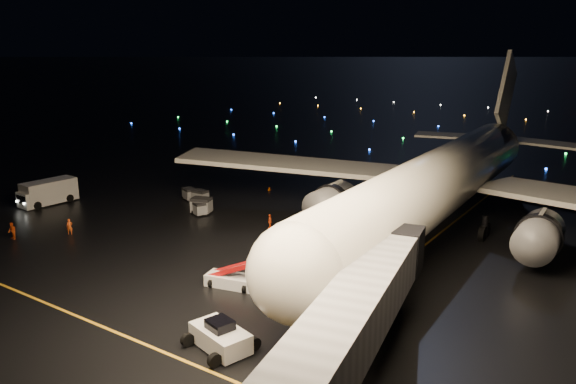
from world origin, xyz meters
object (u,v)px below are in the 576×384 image
crew_a (70,227)px  baggage_cart_2 (189,194)px  airliner (450,143)px  crew_b (12,231)px  baggage_cart_0 (201,206)px  belt_loader (232,269)px  service_truck (49,192)px  crew_c (270,221)px  baggage_cart_3 (200,196)px  pushback_tug (220,334)px  baggage_cart_1 (199,209)px

crew_a → baggage_cart_2: 16.74m
airliner → baggage_cart_2: airliner is taller
baggage_cart_2 → crew_a: bearing=-70.0°
airliner → crew_b: size_ratio=36.53×
baggage_cart_0 → baggage_cart_2: baggage_cart_0 is taller
belt_loader → baggage_cart_0: belt_loader is taller
service_truck → crew_c: bearing=18.2°
crew_a → crew_b: bearing=-178.0°
service_truck → baggage_cart_0: 19.79m
belt_loader → baggage_cart_2: 27.51m
crew_b → crew_c: crew_b is taller
crew_c → baggage_cart_3: bearing=-125.4°
crew_b → baggage_cart_3: bearing=80.4°
crew_c → baggage_cart_2: bearing=-123.7°
pushback_tug → belt_loader: size_ratio=0.67×
baggage_cart_2 → baggage_cart_3: size_ratio=0.99×
baggage_cart_0 → baggage_cart_1: 0.62m
crew_a → baggage_cart_0: (6.19, 13.14, 0.11)m
pushback_tug → baggage_cart_2: 36.87m
crew_b → baggage_cart_3: size_ratio=0.98×
service_truck → crew_c: size_ratio=5.04×
airliner → crew_a: bearing=-144.2°
baggage_cart_0 → baggage_cart_2: 6.43m
baggage_cart_1 → pushback_tug: bearing=-22.0°
service_truck → baggage_cart_1: service_truck is taller
pushback_tug → crew_c: pushback_tug is taller
service_truck → baggage_cart_1: bearing=23.8°
belt_loader → baggage_cart_1: belt_loader is taller
baggage_cart_3 → baggage_cart_1: bearing=-48.8°
pushback_tug → baggage_cart_3: size_ratio=2.32×
crew_a → baggage_cart_3: crew_a is taller
service_truck → baggage_cart_1: (18.55, 6.67, -0.72)m
service_truck → crew_a: service_truck is taller
belt_loader → baggage_cart_3: belt_loader is taller
airliner → baggage_cart_1: (-24.89, -11.53, -8.36)m
airliner → crew_b: (-34.64, -28.27, -8.24)m
service_truck → crew_a: size_ratio=4.85×
service_truck → crew_c: service_truck is taller
baggage_cart_3 → crew_a: bearing=-99.2°
belt_loader → baggage_cart_1: (-15.81, 13.25, -0.75)m
pushback_tug → crew_a: bearing=178.5°
crew_b → baggage_cart_0: bearing=67.9°
baggage_cart_1 → baggage_cart_3: bearing=153.6°
baggage_cart_3 → airliner: bearing=14.9°
belt_loader → baggage_cart_0: bearing=126.2°
crew_c → baggage_cart_2: (-15.17, 3.67, -0.04)m
airliner → baggage_cart_1: bearing=-157.0°
service_truck → crew_b: size_ratio=4.56×
belt_loader → baggage_cart_1: bearing=127.2°
service_truck → baggage_cart_2: bearing=43.7°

